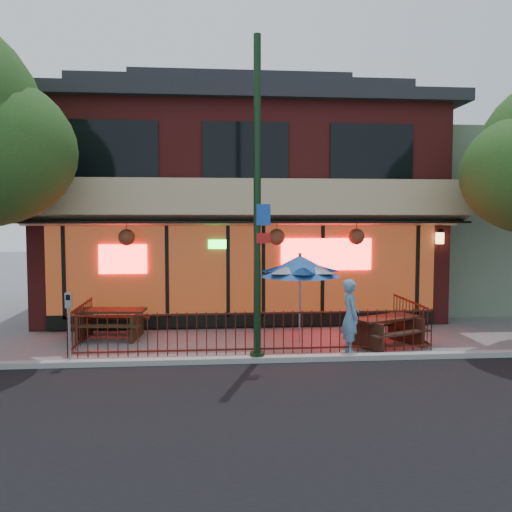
% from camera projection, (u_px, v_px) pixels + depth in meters
% --- Properties ---
extents(ground, '(80.00, 80.00, 0.00)m').
position_uv_depth(ground, '(256.00, 356.00, 12.27)').
color(ground, gray).
rests_on(ground, ground).
extents(asphalt_street, '(80.00, 11.00, 0.00)m').
position_uv_depth(asphalt_street, '(301.00, 487.00, 6.30)').
color(asphalt_street, black).
rests_on(asphalt_street, ground).
extents(curb, '(80.00, 0.25, 0.12)m').
position_uv_depth(curb, '(258.00, 359.00, 11.77)').
color(curb, '#999993').
rests_on(curb, ground).
extents(restaurant_building, '(12.96, 9.49, 8.05)m').
position_uv_depth(restaurant_building, '(238.00, 190.00, 19.04)').
color(restaurant_building, maroon).
rests_on(restaurant_building, ground).
extents(neighbor_building, '(6.00, 7.00, 6.00)m').
position_uv_depth(neighbor_building, '(474.00, 222.00, 20.51)').
color(neighbor_building, slate).
rests_on(neighbor_building, ground).
extents(patio_fence, '(8.44, 2.62, 1.00)m').
position_uv_depth(patio_fence, '(254.00, 324.00, 12.72)').
color(patio_fence, '#42160E').
rests_on(patio_fence, ground).
extents(street_light, '(0.43, 0.32, 7.00)m').
position_uv_depth(street_light, '(257.00, 217.00, 11.65)').
color(street_light, black).
rests_on(street_light, ground).
extents(picnic_table_left, '(1.90, 1.53, 0.76)m').
position_uv_depth(picnic_table_left, '(110.00, 319.00, 14.07)').
color(picnic_table_left, '#392714').
rests_on(picnic_table_left, ground).
extents(picnic_table_right, '(2.07, 1.88, 0.72)m').
position_uv_depth(picnic_table_right, '(386.00, 327.00, 13.22)').
color(picnic_table_right, '#381E13').
rests_on(picnic_table_right, ground).
extents(patio_umbrella, '(2.00, 2.00, 2.28)m').
position_uv_depth(patio_umbrella, '(300.00, 266.00, 13.42)').
color(patio_umbrella, gray).
rests_on(patio_umbrella, ground).
extents(pedestrian, '(0.46, 0.66, 1.72)m').
position_uv_depth(pedestrian, '(350.00, 316.00, 12.50)').
color(pedestrian, '#5A8DB5').
rests_on(pedestrian, ground).
extents(parking_meter_near, '(0.14, 0.12, 1.56)m').
position_uv_depth(parking_meter_near, '(69.00, 316.00, 11.44)').
color(parking_meter_near, '#93969B').
rests_on(parking_meter_near, ground).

